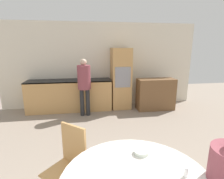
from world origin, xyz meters
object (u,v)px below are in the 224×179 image
(oven_unit, at_px, (121,79))
(person_standing, at_px, (84,81))
(chair_far_left, at_px, (69,161))
(bowl_far, at_px, (141,152))
(sideboard, at_px, (156,94))

(oven_unit, relative_size, person_standing, 1.17)
(chair_far_left, xyz_separation_m, bowl_far, (0.78, -0.33, 0.26))
(sideboard, height_order, person_standing, person_standing)
(oven_unit, bearing_deg, bowl_far, -98.18)
(person_standing, height_order, bowl_far, person_standing)
(chair_far_left, bearing_deg, bowl_far, 18.30)
(oven_unit, relative_size, sideboard, 1.64)
(bowl_far, bearing_deg, person_standing, 100.80)
(person_standing, bearing_deg, chair_far_left, -93.99)
(oven_unit, distance_m, person_standing, 1.23)
(sideboard, distance_m, bowl_far, 3.64)
(chair_far_left, distance_m, person_standing, 2.80)
(chair_far_left, bearing_deg, sideboard, 93.24)
(chair_far_left, distance_m, bowl_far, 0.89)
(sideboard, relative_size, chair_far_left, 1.17)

